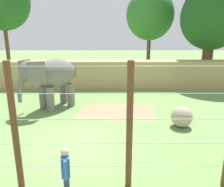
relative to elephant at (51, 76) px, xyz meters
name	(u,v)px	position (x,y,z in m)	size (l,w,h in m)	color
ground_plane	(83,142)	(2.40, -4.65, -2.08)	(120.00, 120.00, 0.00)	#6B8E4C
dirt_patch	(117,111)	(3.99, -0.67, -2.07)	(4.51, 3.05, 0.01)	#937F5B
embankment_wall	(96,74)	(2.40, 5.75, -0.91)	(36.00, 1.80, 2.34)	tan
elephant	(51,76)	(0.00, 0.00, 0.00)	(3.46, 3.59, 3.14)	slate
enrichment_ball	(182,117)	(7.18, -2.99, -1.55)	(1.06, 1.06, 1.06)	tan
cable_fence	(70,128)	(2.45, -7.48, -0.15)	(10.36, 0.19, 3.84)	brown
zookeeper	(66,173)	(2.41, -8.13, -1.15)	(0.28, 0.58, 1.67)	#33384C
tree_far_left	(2,1)	(-8.54, 13.30, 6.12)	(6.15, 6.15, 11.45)	brown
tree_left_of_centre	(150,15)	(8.27, 13.54, 4.67)	(5.49, 5.49, 9.65)	brown
tree_behind_wall	(210,2)	(13.93, 10.87, 5.74)	(4.57, 4.57, 10.27)	brown
tree_far_right	(212,17)	(13.23, 8.36, 4.05)	(5.82, 5.82, 9.20)	brown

